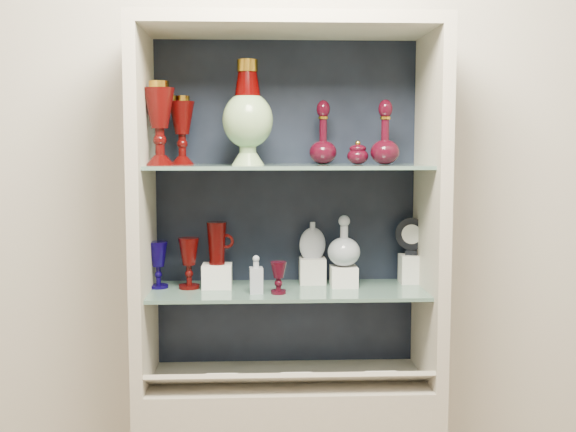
{
  "coord_description": "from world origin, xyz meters",
  "views": [
    {
      "loc": [
        -0.11,
        -0.85,
        1.54
      ],
      "look_at": [
        0.0,
        1.53,
        1.3
      ],
      "focal_mm": 45.0,
      "sensor_mm": 36.0,
      "label": 1
    }
  ],
  "objects_px": {
    "ruby_decanter_b": "(385,130)",
    "clear_round_decanter": "(344,242)",
    "pedestal_lamp_right": "(182,130)",
    "ruby_goblet_tall": "(189,263)",
    "flat_flask": "(312,239)",
    "ruby_decanter_a": "(323,128)",
    "lidded_bowl": "(358,152)",
    "ruby_pitcher": "(217,243)",
    "cobalt_goblet": "(158,265)",
    "ruby_goblet_small": "(279,278)",
    "enamel_urn": "(248,113)",
    "cameo_medallion": "(412,236)",
    "pedestal_lamp_left": "(160,123)",
    "clear_square_bottle": "(256,274)"
  },
  "relations": [
    {
      "from": "pedestal_lamp_right",
      "to": "ruby_decanter_a",
      "type": "xyz_separation_m",
      "value": [
        0.48,
        0.02,
        0.01
      ]
    },
    {
      "from": "lidded_bowl",
      "to": "clear_round_decanter",
      "type": "height_order",
      "value": "lidded_bowl"
    },
    {
      "from": "pedestal_lamp_left",
      "to": "ruby_goblet_tall",
      "type": "bearing_deg",
      "value": 33.14
    },
    {
      "from": "pedestal_lamp_right",
      "to": "ruby_goblet_tall",
      "type": "distance_m",
      "value": 0.45
    },
    {
      "from": "ruby_decanter_b",
      "to": "clear_round_decanter",
      "type": "distance_m",
      "value": 0.4
    },
    {
      "from": "enamel_urn",
      "to": "clear_round_decanter",
      "type": "bearing_deg",
      "value": 9.42
    },
    {
      "from": "ruby_decanter_a",
      "to": "ruby_goblet_tall",
      "type": "xyz_separation_m",
      "value": [
        -0.46,
        -0.04,
        -0.45
      ]
    },
    {
      "from": "enamel_urn",
      "to": "clear_square_bottle",
      "type": "distance_m",
      "value": 0.53
    },
    {
      "from": "lidded_bowl",
      "to": "cobalt_goblet",
      "type": "distance_m",
      "value": 0.78
    },
    {
      "from": "ruby_decanter_a",
      "to": "lidded_bowl",
      "type": "bearing_deg",
      "value": -16.35
    },
    {
      "from": "pedestal_lamp_left",
      "to": "ruby_goblet_small",
      "type": "bearing_deg",
      "value": -6.8
    },
    {
      "from": "lidded_bowl",
      "to": "cobalt_goblet",
      "type": "relative_size",
      "value": 0.52
    },
    {
      "from": "pedestal_lamp_right",
      "to": "ruby_decanter_b",
      "type": "bearing_deg",
      "value": -2.96
    },
    {
      "from": "ruby_goblet_small",
      "to": "cameo_medallion",
      "type": "height_order",
      "value": "cameo_medallion"
    },
    {
      "from": "ruby_decanter_b",
      "to": "ruby_goblet_small",
      "type": "height_order",
      "value": "ruby_decanter_b"
    },
    {
      "from": "ruby_goblet_tall",
      "to": "ruby_pitcher",
      "type": "xyz_separation_m",
      "value": [
        0.09,
        0.01,
        0.07
      ]
    },
    {
      "from": "ruby_goblet_tall",
      "to": "ruby_goblet_small",
      "type": "distance_m",
      "value": 0.32
    },
    {
      "from": "flat_flask",
      "to": "ruby_decanter_a",
      "type": "bearing_deg",
      "value": -53.41
    },
    {
      "from": "enamel_urn",
      "to": "lidded_bowl",
      "type": "height_order",
      "value": "enamel_urn"
    },
    {
      "from": "lidded_bowl",
      "to": "cameo_medallion",
      "type": "relative_size",
      "value": 0.61
    },
    {
      "from": "enamel_urn",
      "to": "pedestal_lamp_right",
      "type": "bearing_deg",
      "value": 163.15
    },
    {
      "from": "ruby_goblet_small",
      "to": "clear_square_bottle",
      "type": "bearing_deg",
      "value": 171.57
    },
    {
      "from": "ruby_decanter_b",
      "to": "ruby_goblet_tall",
      "type": "relative_size",
      "value": 1.33
    },
    {
      "from": "ruby_goblet_tall",
      "to": "flat_flask",
      "type": "height_order",
      "value": "flat_flask"
    },
    {
      "from": "enamel_urn",
      "to": "flat_flask",
      "type": "bearing_deg",
      "value": 27.4
    },
    {
      "from": "lidded_bowl",
      "to": "flat_flask",
      "type": "xyz_separation_m",
      "value": [
        -0.15,
        0.07,
        -0.31
      ]
    },
    {
      "from": "ruby_decanter_b",
      "to": "cobalt_goblet",
      "type": "relative_size",
      "value": 1.44
    },
    {
      "from": "ruby_pitcher",
      "to": "ruby_goblet_small",
      "type": "bearing_deg",
      "value": -16.78
    },
    {
      "from": "pedestal_lamp_left",
      "to": "clear_square_bottle",
      "type": "relative_size",
      "value": 2.15
    },
    {
      "from": "ruby_goblet_tall",
      "to": "flat_flask",
      "type": "distance_m",
      "value": 0.44
    },
    {
      "from": "ruby_decanter_a",
      "to": "ruby_decanter_b",
      "type": "distance_m",
      "value": 0.21
    },
    {
      "from": "cobalt_goblet",
      "to": "clear_round_decanter",
      "type": "distance_m",
      "value": 0.64
    },
    {
      "from": "pedestal_lamp_left",
      "to": "ruby_pitcher",
      "type": "bearing_deg",
      "value": 20.83
    },
    {
      "from": "lidded_bowl",
      "to": "cobalt_goblet",
      "type": "height_order",
      "value": "lidded_bowl"
    },
    {
      "from": "pedestal_lamp_left",
      "to": "clear_round_decanter",
      "type": "distance_m",
      "value": 0.73
    },
    {
      "from": "ruby_goblet_small",
      "to": "clear_round_decanter",
      "type": "relative_size",
      "value": 0.63
    },
    {
      "from": "ruby_goblet_small",
      "to": "cobalt_goblet",
      "type": "bearing_deg",
      "value": 164.25
    },
    {
      "from": "pedestal_lamp_left",
      "to": "clear_round_decanter",
      "type": "relative_size",
      "value": 1.61
    },
    {
      "from": "pedestal_lamp_left",
      "to": "cobalt_goblet",
      "type": "height_order",
      "value": "pedestal_lamp_left"
    },
    {
      "from": "lidded_bowl",
      "to": "ruby_goblet_small",
      "type": "xyz_separation_m",
      "value": [
        -0.27,
        -0.11,
        -0.41
      ]
    },
    {
      "from": "cobalt_goblet",
      "to": "ruby_pitcher",
      "type": "bearing_deg",
      "value": -0.37
    },
    {
      "from": "pedestal_lamp_left",
      "to": "flat_flask",
      "type": "bearing_deg",
      "value": 13.95
    },
    {
      "from": "pedestal_lamp_left",
      "to": "cobalt_goblet",
      "type": "xyz_separation_m",
      "value": [
        -0.02,
        0.07,
        -0.48
      ]
    },
    {
      "from": "pedestal_lamp_right",
      "to": "enamel_urn",
      "type": "height_order",
      "value": "enamel_urn"
    },
    {
      "from": "ruby_decanter_a",
      "to": "cobalt_goblet",
      "type": "xyz_separation_m",
      "value": [
        -0.56,
        -0.02,
        -0.46
      ]
    },
    {
      "from": "pedestal_lamp_left",
      "to": "ruby_decanter_b",
      "type": "distance_m",
      "value": 0.75
    },
    {
      "from": "enamel_urn",
      "to": "lidded_bowl",
      "type": "relative_size",
      "value": 4.15
    },
    {
      "from": "ruby_decanter_b",
      "to": "cameo_medallion",
      "type": "xyz_separation_m",
      "value": [
        0.11,
        0.08,
        -0.37
      ]
    },
    {
      "from": "ruby_decanter_a",
      "to": "ruby_decanter_b",
      "type": "relative_size",
      "value": 1.06
    },
    {
      "from": "ruby_pitcher",
      "to": "clear_round_decanter",
      "type": "relative_size",
      "value": 0.86
    }
  ]
}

